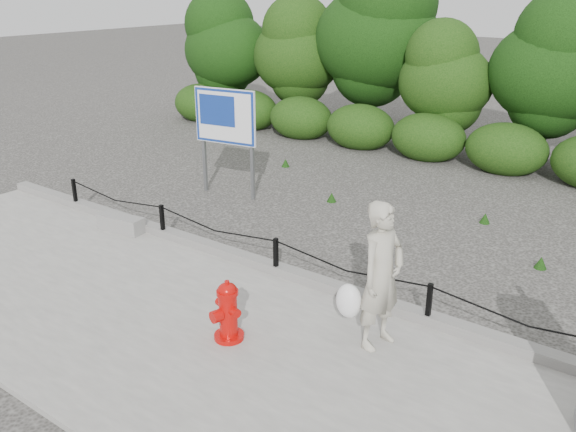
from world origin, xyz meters
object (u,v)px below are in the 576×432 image
Objects in this scene: concrete_block at (121,223)px; advertising_sign at (225,121)px; pedestrian at (379,278)px; fire_hydrant at (228,312)px.

advertising_sign is at bearing 88.12° from concrete_block.
fire_hydrant is at bearing 133.89° from pedestrian.
fire_hydrant is 0.43× the size of pedestrian.
fire_hydrant is at bearing -57.13° from advertising_sign.
concrete_block is at bearing -100.54° from advertising_sign.
concrete_block is (-5.48, 0.54, -0.77)m from pedestrian.
pedestrian is at bearing -40.30° from advertising_sign.
concrete_block is 3.11m from advertising_sign.
advertising_sign is at bearing 69.15° from pedestrian.
advertising_sign is at bearing 147.00° from fire_hydrant.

